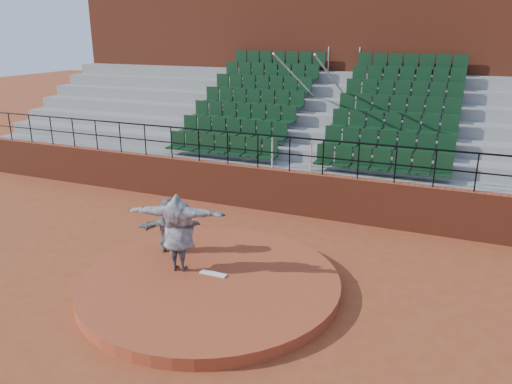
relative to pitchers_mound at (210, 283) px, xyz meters
The scene contains 9 objects.
ground 0.12m from the pitchers_mound, ahead, with size 90.00×90.00×0.00m, color brown.
pitchers_mound is the anchor object (origin of this frame).
pitching_rubber 0.21m from the pitchers_mound, 90.00° to the left, with size 0.60×0.15×0.03m, color white.
boundary_wall 5.03m from the pitchers_mound, 90.00° to the left, with size 24.00×0.30×1.30m, color maroon.
wall_railing 5.35m from the pitchers_mound, 90.00° to the left, with size 24.04×0.05×1.03m.
seating_deck 8.74m from the pitchers_mound, 90.00° to the left, with size 24.00×5.97×4.63m.
press_box_facade 13.06m from the pitchers_mound, 90.00° to the left, with size 24.00×3.00×7.10m, color maroon.
pitcher 1.27m from the pitchers_mound, behind, with size 2.13×0.58×1.73m, color black.
fielder 1.84m from the pitchers_mound, 151.03° to the left, with size 1.46×0.46×1.57m, color black.
Camera 1 is at (4.59, -8.33, 5.26)m, focal length 35.00 mm.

